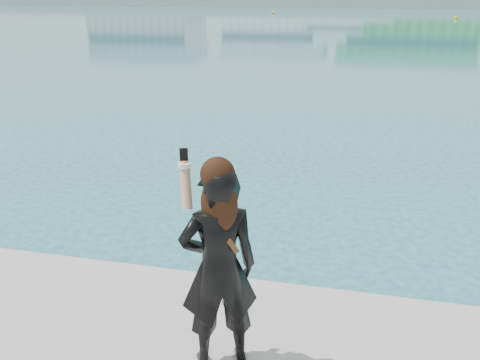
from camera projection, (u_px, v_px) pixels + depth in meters
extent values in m
cube|color=#9E9E99|center=(372.00, 1.00, 123.54)|extent=(320.00, 40.00, 2.00)
cube|color=silver|center=(343.00, 1.00, 109.43)|extent=(20.63, 6.34, 2.73)
sphere|color=yellow|center=(456.00, 19.00, 68.86)|extent=(0.50, 0.50, 0.50)
sphere|color=yellow|center=(273.00, 14.00, 84.11)|extent=(0.50, 0.50, 0.50)
imported|color=black|center=(219.00, 269.00, 4.10)|extent=(0.72, 0.62, 1.67)
sphere|color=black|center=(218.00, 174.00, 3.82)|extent=(0.26, 0.26, 0.26)
ellipsoid|color=black|center=(219.00, 204.00, 3.85)|extent=(0.28, 0.14, 0.44)
cylinder|color=tan|center=(186.00, 185.00, 3.93)|extent=(0.15, 0.21, 0.36)
cylinder|color=white|center=(185.00, 165.00, 3.92)|extent=(0.10, 0.10, 0.03)
cube|color=black|center=(184.00, 156.00, 3.94)|extent=(0.06, 0.04, 0.12)
cube|color=#4C2D14|center=(224.00, 234.00, 3.92)|extent=(0.22, 0.11, 0.34)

